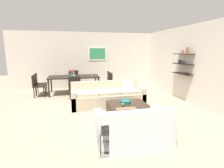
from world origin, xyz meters
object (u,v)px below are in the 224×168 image
Objects in this scene: dining_chair_left_near at (37,84)px; wine_glass_left_far at (56,74)px; wine_glass_foot at (74,75)px; centerpiece_vase at (72,72)px; decorative_bowl at (125,102)px; dining_chair_foot at (75,86)px; dining_chair_right_near at (108,81)px; dining_chair_head at (74,79)px; wine_glass_head at (74,72)px; dining_chair_right_far at (106,80)px; wine_glass_right_far at (91,73)px; apple_on_coffee_table at (123,104)px; wine_glass_right_near at (92,73)px; coffee_table at (128,110)px; dining_table at (74,78)px; sofa_beige at (108,97)px; loveseat_white at (133,128)px; dining_chair_left_far at (39,82)px.

wine_glass_left_far reaches higher than dining_chair_left_near.
wine_glass_foot is 0.43m from centerpiece_vase.
decorative_bowl is 2.53m from dining_chair_foot.
dining_chair_foot is (-1.34, 2.14, 0.08)m from decorative_bowl.
wine_glass_left_far is at bearing 170.72° from dining_chair_right_near.
dining_chair_head is 5.38× the size of wine_glass_left_far.
dining_chair_left_near is at bearing -141.52° from dining_chair_head.
wine_glass_head is (-1.34, 3.52, 0.43)m from decorative_bowl.
dining_chair_right_far is 0.79m from wine_glass_right_far.
wine_glass_right_near is at bearing 98.33° from apple_on_coffee_table.
dining_chair_foot reaches higher than coffee_table.
coffee_table is 3.50m from centerpiece_vase.
dining_chair_head is (-1.45, 1.16, 0.00)m from dining_chair_right_near.
centerpiece_vase is (1.37, 0.19, 0.42)m from dining_chair_left_near.
dining_chair_right_near is at bearing -90.00° from dining_chair_right_far.
dining_table reaches higher than coffee_table.
wine_glass_head is at bearing 23.61° from wine_glass_left_far.
dining_chair_foot is at bearing -154.58° from dining_chair_right_near.
decorative_bowl is 1.84× the size of wine_glass_right_far.
loveseat_white is at bearing -89.96° from sofa_beige.
decorative_bowl is 2.84m from dining_chair_right_near.
wine_glass_foot is (1.45, -0.69, 0.35)m from dining_chair_left_far.
wine_glass_foot is at bearing -156.39° from wine_glass_right_near.
dining_table is 1.48m from dining_chair_left_far.
loveseat_white is 1.64× the size of dining_chair_left_near.
dining_chair_left_near reaches higher than sofa_beige.
dining_table is 1.48m from dining_chair_right_near.
coffee_table is 4.41m from dining_chair_left_far.
centerpiece_vase reaches higher than loveseat_white.
wine_glass_foot is (-1.34, 2.61, 0.43)m from decorative_bowl.
dining_chair_right_far is at bearing -25.42° from dining_chair_head.
dining_chair_foot is (-1.08, 3.51, 0.21)m from loveseat_white.
dining_chair_right_far reaches higher than coffee_table.
wine_glass_foot is (1.45, -0.22, 0.35)m from dining_chair_left_near.
loveseat_white is 8.83× the size of wine_glass_left_far.
apple_on_coffee_table is at bearing -69.63° from dining_table.
decorative_bowl is at bearing -57.93° from dining_chair_foot.
sofa_beige is 2.32m from centerpiece_vase.
dining_chair_right_far is at bearing 9.08° from dining_table.
dining_chair_right_near is 5.38× the size of wine_glass_left_far.
centerpiece_vase reaches higher than coffee_table.
wine_glass_right_near is at bearing 2.71° from dining_chair_left_near.
wine_glass_right_far is at bearing 94.09° from loveseat_white.
wine_glass_right_near reaches higher than loveseat_white.
dining_chair_left_near is at bearing 154.58° from dining_chair_foot.
wine_glass_foot is (-0.75, -0.33, -0.00)m from wine_glass_right_near.
loveseat_white is at bearing -74.83° from wine_glass_foot.
wine_glass_left_far is 1.09× the size of wine_glass_head.
dining_chair_head reaches higher than dining_table.
dining_chair_foot is at bearing 107.08° from loveseat_white.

